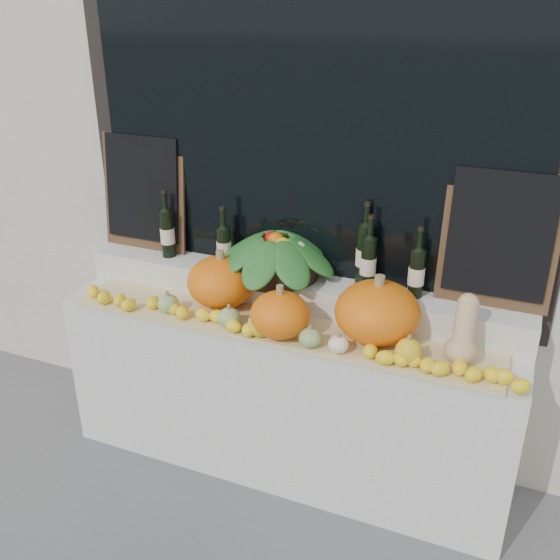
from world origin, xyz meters
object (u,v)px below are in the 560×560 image
object	(u,v)px
butternut_squash	(463,334)
produce_bowl	(276,254)
pumpkin_right	(377,312)
wine_bottle_tall	(365,254)
pumpkin_left	(221,282)

from	to	relation	value
butternut_squash	produce_bowl	world-z (taller)	produce_bowl
pumpkin_right	butternut_squash	bearing A→B (deg)	-5.02
pumpkin_right	produce_bowl	size ratio (longest dim) A/B	0.59
produce_bowl	butternut_squash	bearing A→B (deg)	-13.92
pumpkin_right	wine_bottle_tall	size ratio (longest dim) A/B	0.93
pumpkin_left	wine_bottle_tall	distance (m)	0.72
butternut_squash	produce_bowl	bearing A→B (deg)	166.08
pumpkin_left	pumpkin_right	size ratio (longest dim) A/B	0.89
pumpkin_left	pumpkin_right	xyz separation A→B (m)	(0.80, -0.04, 0.01)
produce_bowl	pumpkin_right	bearing A→B (deg)	-19.45
pumpkin_left	produce_bowl	distance (m)	0.31
pumpkin_left	butternut_squash	world-z (taller)	butternut_squash
produce_bowl	wine_bottle_tall	distance (m)	0.44
pumpkin_left	butternut_squash	bearing A→B (deg)	-3.46
pumpkin_left	pumpkin_right	distance (m)	0.80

